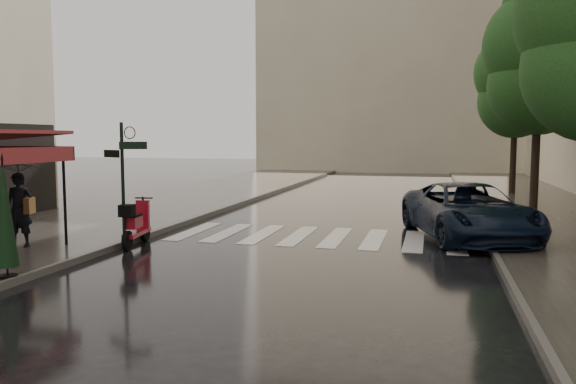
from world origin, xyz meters
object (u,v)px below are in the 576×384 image
at_px(parked_car, 468,211).
at_px(parasol_back, 5,213).
at_px(pedestrian_with_umbrella, 18,177).
at_px(scooter, 135,225).

xyz_separation_m(parked_car, parasol_back, (-8.65, -7.10, 0.59)).
relative_size(pedestrian_with_umbrella, parked_car, 0.46).
relative_size(pedestrian_with_umbrella, scooter, 1.42).
xyz_separation_m(scooter, parasol_back, (-0.46, -3.89, 0.80)).
bearing_deg(scooter, parasol_back, -106.21).
height_order(parked_car, parasol_back, parasol_back).
bearing_deg(pedestrian_with_umbrella, parasol_back, -67.84).
distance_m(pedestrian_with_umbrella, parasol_back, 3.24).
distance_m(scooter, parked_car, 8.79).
xyz_separation_m(scooter, parked_car, (8.19, 3.21, 0.21)).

